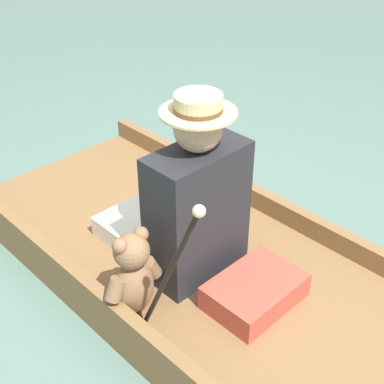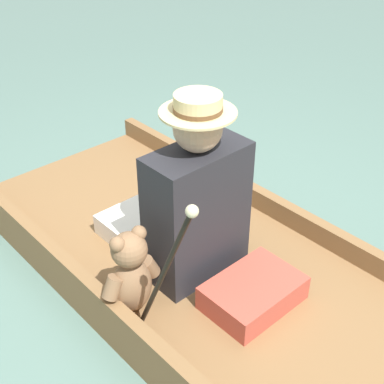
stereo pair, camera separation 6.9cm
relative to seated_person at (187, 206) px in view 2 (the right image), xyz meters
The scene contains 7 objects.
ground_plane 0.48m from the seated_person, 17.03° to the left, with size 16.00×16.00×0.00m, color slate.
punt_boat 0.40m from the seated_person, 17.03° to the left, with size 1.17×2.56×0.26m.
seat_cushion 0.49m from the seated_person, 86.48° to the right, with size 0.42×0.29×0.12m.
seated_person is the anchor object (origin of this frame).
teddy_bear 0.41m from the seated_person, 169.52° to the right, with size 0.29×0.17×0.42m.
wine_glass 0.59m from the seated_person, 35.60° to the left, with size 0.09×0.09×0.11m.
walking_cane 0.58m from the seated_person, 138.92° to the right, with size 0.04×0.36×0.79m.
Camera 2 is at (-1.39, -1.52, 1.87)m, focal length 50.00 mm.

